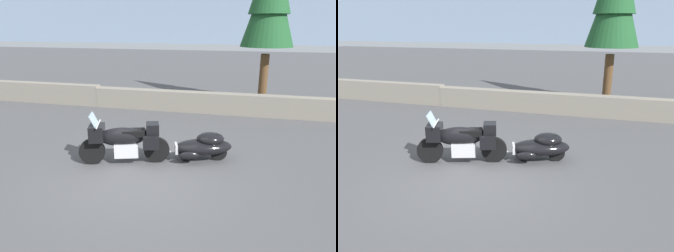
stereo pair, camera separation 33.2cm
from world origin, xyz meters
TOP-DOWN VIEW (x-y plane):
  - ground_plane at (0.00, 0.00)m, footprint 80.00×80.00m
  - stone_guard_wall at (0.07, 6.22)m, footprint 24.00×0.53m
  - distant_ridgeline at (0.00, 96.23)m, footprint 240.00×80.00m
  - touring_motorcycle at (-0.62, 0.68)m, footprint 2.24×1.17m
  - car_shaped_trailer at (1.33, 1.33)m, footprint 2.20×1.14m

SIDE VIEW (x-z plane):
  - ground_plane at x=0.00m, z-range 0.00..0.00m
  - car_shaped_trailer at x=1.33m, z-range 0.03..0.79m
  - stone_guard_wall at x=0.07m, z-range -0.03..0.88m
  - touring_motorcycle at x=-0.62m, z-range -0.04..1.29m
  - distant_ridgeline at x=0.00m, z-range 0.00..16.00m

